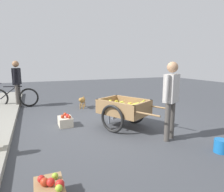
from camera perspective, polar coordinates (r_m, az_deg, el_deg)
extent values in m
plane|color=#3D3F44|center=(4.99, -2.19, -8.32)|extent=(24.00, 24.00, 0.00)
cube|color=#937047|center=(4.66, 3.49, -4.54)|extent=(1.35, 1.22, 0.10)
cube|color=#937047|center=(4.93, -1.37, -1.67)|extent=(0.43, 0.74, 0.24)
cube|color=#937047|center=(4.34, 9.08, -3.43)|extent=(0.43, 0.74, 0.24)
cube|color=#937047|center=(4.33, 0.62, -3.33)|extent=(1.00, 0.57, 0.24)
cube|color=#937047|center=(4.91, 6.06, -1.77)|extent=(1.00, 0.57, 0.24)
torus|color=black|center=(4.34, 0.03, -6.70)|extent=(0.59, 0.35, 0.64)
torus|color=black|center=(5.03, 6.45, -4.43)|extent=(0.59, 0.35, 0.64)
cylinder|color=gray|center=(4.68, 3.48, -5.49)|extent=(0.45, 0.80, 0.04)
cylinder|color=#937047|center=(3.91, 10.38, -5.27)|extent=(0.50, 0.29, 0.04)
cylinder|color=#937047|center=(4.50, 14.63, -3.41)|extent=(0.50, 0.29, 0.04)
cylinder|color=gray|center=(5.00, -0.92, -6.18)|extent=(0.04, 0.04, 0.35)
ellipsoid|color=gold|center=(4.46, 7.70, -2.73)|extent=(0.19, 0.10, 0.13)
ellipsoid|color=gold|center=(4.46, 7.53, -2.60)|extent=(0.19, 0.07, 0.08)
ellipsoid|color=gold|center=(4.46, 7.33, -2.46)|extent=(0.16, 0.16, 0.09)
ellipsoid|color=gold|center=(4.46, 7.18, -2.33)|extent=(0.18, 0.12, 0.12)
ellipsoid|color=gold|center=(4.58, 9.33, -3.37)|extent=(0.17, 0.11, 0.15)
ellipsoid|color=gold|center=(4.58, 9.12, -3.23)|extent=(0.19, 0.11, 0.08)
ellipsoid|color=gold|center=(4.58, 8.93, -3.09)|extent=(0.19, 0.11, 0.07)
ellipsoid|color=gold|center=(4.57, 8.77, -2.97)|extent=(0.18, 0.11, 0.13)
ellipsoid|color=gold|center=(4.77, 6.87, -2.91)|extent=(0.18, 0.09, 0.14)
ellipsoid|color=gold|center=(4.77, 6.70, -2.78)|extent=(0.18, 0.13, 0.09)
ellipsoid|color=gold|center=(4.77, 6.51, -2.66)|extent=(0.19, 0.08, 0.07)
ellipsoid|color=gold|center=(4.77, 6.36, -2.53)|extent=(0.16, 0.16, 0.12)
ellipsoid|color=gold|center=(4.68, 3.18, -2.19)|extent=(0.14, 0.16, 0.14)
ellipsoid|color=gold|center=(4.68, 2.94, -2.05)|extent=(0.19, 0.13, 0.05)
ellipsoid|color=gold|center=(4.69, 2.70, -1.91)|extent=(0.18, 0.11, 0.13)
ellipsoid|color=gold|center=(4.81, -0.51, -2.83)|extent=(0.15, 0.16, 0.14)
ellipsoid|color=gold|center=(4.82, -0.69, -2.71)|extent=(0.19, 0.09, 0.08)
ellipsoid|color=gold|center=(4.82, -0.87, -2.58)|extent=(0.18, 0.14, 0.08)
ellipsoid|color=gold|center=(4.82, -1.07, -2.45)|extent=(0.17, 0.10, 0.15)
ellipsoid|color=gold|center=(4.62, 9.73, -2.23)|extent=(0.16, 0.14, 0.15)
ellipsoid|color=gold|center=(4.62, 9.53, -2.10)|extent=(0.18, 0.14, 0.08)
ellipsoid|color=gold|center=(4.62, 9.40, -1.97)|extent=(0.18, 0.15, 0.05)
ellipsoid|color=gold|center=(4.62, 9.25, -1.85)|extent=(0.16, 0.16, 0.09)
ellipsoid|color=gold|center=(4.62, 9.06, -1.72)|extent=(0.17, 0.07, 0.15)
ellipsoid|color=gold|center=(4.65, -0.36, -1.86)|extent=(0.19, 0.08, 0.13)
ellipsoid|color=gold|center=(4.66, -0.58, -1.72)|extent=(0.16, 0.16, 0.05)
ellipsoid|color=gold|center=(4.66, -0.82, -1.58)|extent=(0.18, 0.11, 0.13)
ellipsoid|color=gold|center=(4.87, 1.65, -2.11)|extent=(0.15, 0.15, 0.14)
ellipsoid|color=gold|center=(4.87, 1.51, -1.99)|extent=(0.19, 0.09, 0.11)
ellipsoid|color=gold|center=(4.87, 1.35, -1.87)|extent=(0.19, 0.10, 0.05)
ellipsoid|color=gold|center=(4.87, 1.18, -1.74)|extent=(0.19, 0.09, 0.11)
ellipsoid|color=gold|center=(4.87, 1.07, -1.63)|extent=(0.18, 0.07, 0.13)
ellipsoid|color=gold|center=(4.53, 7.70, -3.01)|extent=(0.18, 0.08, 0.14)
ellipsoid|color=gold|center=(4.52, 7.56, -2.89)|extent=(0.19, 0.11, 0.11)
ellipsoid|color=gold|center=(4.52, 7.39, -2.76)|extent=(0.18, 0.06, 0.05)
ellipsoid|color=gold|center=(4.52, 7.22, -2.62)|extent=(0.19, 0.07, 0.10)
ellipsoid|color=gold|center=(4.52, 7.05, -2.49)|extent=(0.18, 0.09, 0.15)
ellipsoid|color=gold|center=(4.76, -0.38, -3.02)|extent=(0.16, 0.15, 0.14)
ellipsoid|color=gold|center=(4.77, -0.62, -2.88)|extent=(0.18, 0.15, 0.05)
ellipsoid|color=gold|center=(4.78, -0.84, -2.74)|extent=(0.18, 0.09, 0.13)
ellipsoid|color=gold|center=(4.57, -0.15, -2.45)|extent=(0.18, 0.12, 0.14)
ellipsoid|color=gold|center=(4.57, -0.34, -2.32)|extent=(0.15, 0.17, 0.08)
ellipsoid|color=gold|center=(4.58, -0.53, -2.18)|extent=(0.19, 0.10, 0.09)
ellipsoid|color=gold|center=(4.58, -0.67, -2.05)|extent=(0.19, 0.08, 0.12)
ellipsoid|color=gold|center=(4.65, 5.48, -2.69)|extent=(0.17, 0.10, 0.15)
ellipsoid|color=gold|center=(4.66, 5.19, -2.54)|extent=(0.19, 0.08, 0.05)
ellipsoid|color=gold|center=(4.66, 4.95, -2.40)|extent=(0.16, 0.15, 0.13)
ellipsoid|color=gold|center=(4.80, 3.16, -2.34)|extent=(0.17, 0.08, 0.15)
ellipsoid|color=gold|center=(4.81, 2.87, -2.19)|extent=(0.16, 0.17, 0.05)
ellipsoid|color=gold|center=(4.82, 2.63, -2.06)|extent=(0.18, 0.07, 0.14)
cylinder|color=#4C4742|center=(4.02, 16.00, -7.45)|extent=(0.11, 0.11, 0.78)
cylinder|color=#4C4742|center=(4.21, 17.22, -6.70)|extent=(0.11, 0.11, 0.78)
cube|color=#B7B2AD|center=(3.98, 17.11, 2.17)|extent=(0.34, 0.39, 0.55)
sphere|color=tan|center=(3.94, 17.42, 8.11)|extent=(0.21, 0.21, 0.21)
cylinder|color=#B7B2AD|center=(3.77, 15.84, 2.25)|extent=(0.08, 0.10, 0.50)
cylinder|color=#B7B2AD|center=(4.18, 18.29, 2.85)|extent=(0.08, 0.10, 0.50)
torus|color=black|center=(7.43, -23.28, -0.39)|extent=(0.21, 0.66, 0.66)
cylinder|color=black|center=(7.51, -27.20, 2.51)|extent=(0.17, 0.59, 0.04)
cylinder|color=black|center=(7.50, -26.22, 1.22)|extent=(0.06, 0.11, 0.45)
cylinder|color=black|center=(7.59, -28.36, 0.77)|extent=(0.15, 0.53, 0.43)
ellipsoid|color=black|center=(7.46, -26.23, 3.24)|extent=(0.20, 0.08, 0.06)
cylinder|color=#4C4742|center=(7.41, -26.15, -0.10)|extent=(0.11, 0.11, 0.80)
cylinder|color=#4C4742|center=(7.61, -25.68, 0.19)|extent=(0.11, 0.11, 0.80)
cube|color=black|center=(7.43, -26.32, 5.22)|extent=(0.38, 0.27, 0.56)
sphere|color=#9E704C|center=(7.42, -26.57, 8.45)|extent=(0.22, 0.22, 0.22)
cylinder|color=black|center=(7.22, -26.82, 5.30)|extent=(0.08, 0.10, 0.51)
cylinder|color=black|center=(7.64, -25.87, 5.58)|extent=(0.08, 0.08, 0.51)
ellipsoid|color=#AD7A38|center=(6.73, -8.71, -1.20)|extent=(0.47, 0.35, 0.18)
sphere|color=#AD7A38|center=(6.46, -9.18, -1.15)|extent=(0.14, 0.14, 0.14)
cylinder|color=#AD7A38|center=(7.00, -8.28, -0.44)|extent=(0.11, 0.07, 0.12)
cylinder|color=#AD7A38|center=(6.64, -8.43, -2.96)|extent=(0.04, 0.04, 0.18)
cylinder|color=#AD7A38|center=(6.66, -9.34, -2.94)|extent=(0.04, 0.04, 0.18)
cylinder|color=#AD7A38|center=(6.89, -8.02, -2.46)|extent=(0.04, 0.04, 0.18)
cylinder|color=#AD7A38|center=(6.91, -8.90, -2.45)|extent=(0.04, 0.04, 0.18)
cylinder|color=#1966B2|center=(3.99, 29.40, -12.71)|extent=(0.23, 0.23, 0.24)
cube|color=beige|center=(4.98, -13.60, -7.32)|extent=(0.44, 0.32, 0.22)
sphere|color=#B23319|center=(4.86, -14.39, -5.86)|extent=(0.09, 0.09, 0.09)
sphere|color=#B23319|center=(5.07, -13.68, -5.22)|extent=(0.08, 0.08, 0.08)
sphere|color=#B23319|center=(4.80, -12.47, -6.04)|extent=(0.08, 0.08, 0.08)
sphere|color=red|center=(4.90, -12.80, -5.75)|extent=(0.08, 0.08, 0.08)
sphere|color=red|center=(4.87, -13.00, -5.72)|extent=(0.10, 0.10, 0.10)
sphere|color=#99BF33|center=(2.52, -20.00, -22.01)|extent=(0.08, 0.08, 0.08)
sphere|color=#99BF33|center=(2.33, -15.39, -24.67)|extent=(0.08, 0.08, 0.08)
sphere|color=red|center=(2.43, -17.65, -23.03)|extent=(0.09, 0.09, 0.09)
sphere|color=#B23319|center=(2.45, -19.28, -22.80)|extent=(0.09, 0.09, 0.09)
sphere|color=#99BF33|center=(2.54, -16.44, -21.66)|extent=(0.07, 0.07, 0.07)
sphere|color=red|center=(2.36, -15.13, -23.79)|extent=(0.10, 0.10, 0.10)
sphere|color=red|center=(2.52, -20.14, -21.97)|extent=(0.08, 0.08, 0.08)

